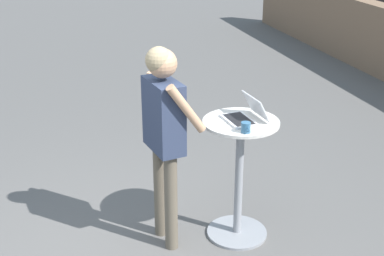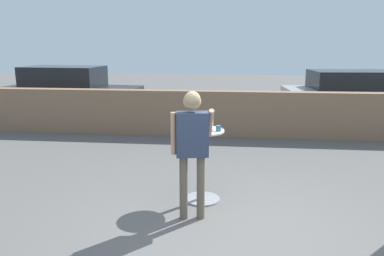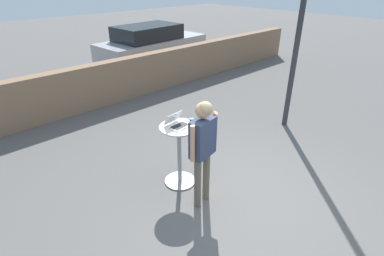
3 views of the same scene
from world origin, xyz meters
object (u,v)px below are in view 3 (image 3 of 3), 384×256
coffee_mug (192,121)px  standing_person (203,141)px  laptop (177,123)px  cafe_table (179,152)px  parked_car_near_street (152,44)px

coffee_mug → standing_person: size_ratio=0.06×
standing_person → coffee_mug: bearing=61.1°
coffee_mug → laptop: bearing=159.3°
cafe_table → coffee_mug: bearing=-13.0°
parked_car_near_street → laptop: bearing=-122.9°
cafe_table → laptop: size_ratio=3.11×
standing_person → parked_car_near_street: bearing=59.1°
standing_person → parked_car_near_street: size_ratio=0.39×
laptop → standing_person: (-0.08, -0.67, -0.02)m
cafe_table → standing_person: standing_person is taller
cafe_table → parked_car_near_street: bearing=57.3°
cafe_table → coffee_mug: size_ratio=10.33×
parked_car_near_street → coffee_mug: bearing=-121.1°
laptop → standing_person: size_ratio=0.20×
laptop → coffee_mug: 0.25m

